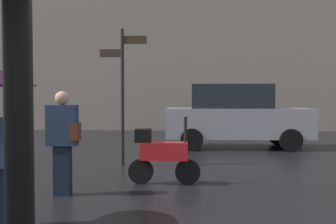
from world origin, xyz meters
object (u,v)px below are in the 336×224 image
parked_scooter (162,154)px  parked_car_left (236,116)px  street_signpost (123,84)px  pedestrian_with_bag (63,136)px

parked_scooter → parked_car_left: size_ratio=0.30×
parked_scooter → street_signpost: bearing=110.3°
parked_scooter → street_signpost: 2.46m
parked_scooter → pedestrian_with_bag: bearing=-160.0°
parked_car_left → street_signpost: bearing=59.4°
pedestrian_with_bag → street_signpost: 2.86m
pedestrian_with_bag → street_signpost: size_ratio=0.53×
pedestrian_with_bag → parked_scooter: pedestrian_with_bag is taller
pedestrian_with_bag → parked_scooter: (1.53, 0.88, -0.40)m
parked_car_left → street_signpost: 4.65m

